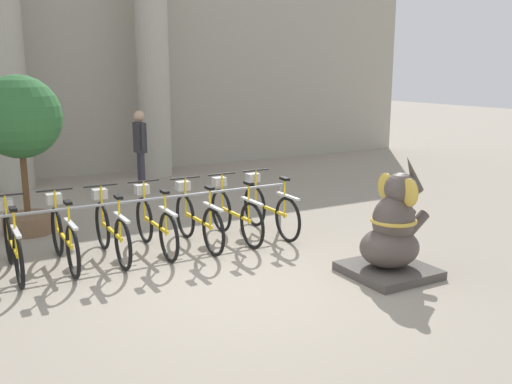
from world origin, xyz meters
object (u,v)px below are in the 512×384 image
at_px(bicycle_2, 64,236).
at_px(person_pedestrian, 140,143).
at_px(elephant_statue, 392,235).
at_px(bicycle_3, 111,230).
at_px(bicycle_5, 197,219).
at_px(bicycle_4, 155,224).
at_px(bicycle_1, 12,244).
at_px(potted_tree, 20,126).
at_px(bicycle_7, 269,208).
at_px(bicycle_6, 235,213).

distance_m(bicycle_2, person_pedestrian, 4.75).
bearing_deg(elephant_statue, bicycle_3, 141.06).
relative_size(bicycle_2, elephant_statue, 1.12).
bearing_deg(bicycle_5, bicycle_4, 174.28).
relative_size(bicycle_1, bicycle_5, 1.00).
relative_size(bicycle_3, potted_tree, 0.69).
relative_size(person_pedestrian, potted_tree, 0.69).
relative_size(bicycle_1, bicycle_3, 1.00).
height_order(bicycle_2, bicycle_7, same).
bearing_deg(bicycle_5, bicycle_1, 179.36).
distance_m(bicycle_4, bicycle_7, 1.90).
relative_size(bicycle_7, person_pedestrian, 1.00).
bearing_deg(bicycle_7, bicycle_6, -177.27).
distance_m(bicycle_6, elephant_statue, 2.57).
height_order(bicycle_3, elephant_statue, elephant_statue).
relative_size(bicycle_7, potted_tree, 0.69).
relative_size(bicycle_4, person_pedestrian, 1.00).
xyz_separation_m(bicycle_7, person_pedestrian, (-0.78, 4.05, 0.63)).
bearing_deg(bicycle_2, bicycle_4, 0.41).
bearing_deg(elephant_statue, bicycle_5, 125.75).
height_order(bicycle_5, elephant_statue, elephant_statue).
relative_size(bicycle_5, bicycle_7, 1.00).
distance_m(bicycle_5, potted_tree, 3.15).
bearing_deg(bicycle_3, bicycle_5, -2.41).
height_order(bicycle_1, bicycle_4, same).
xyz_separation_m(bicycle_3, elephant_statue, (2.94, -2.38, 0.12)).
bearing_deg(bicycle_3, potted_tree, 113.32).
bearing_deg(bicycle_4, bicycle_7, -0.11).
bearing_deg(bicycle_6, bicycle_1, -179.97).
height_order(bicycle_6, person_pedestrian, person_pedestrian).
height_order(bicycle_5, bicycle_6, same).
bearing_deg(potted_tree, bicycle_3, -66.68).
bearing_deg(bicycle_1, bicycle_2, 2.36).
height_order(bicycle_4, bicycle_7, same).
bearing_deg(bicycle_4, potted_tree, 127.48).
distance_m(bicycle_1, elephant_statue, 4.82).
xyz_separation_m(bicycle_4, person_pedestrian, (1.13, 4.05, 0.63)).
height_order(bicycle_1, bicycle_6, same).
bearing_deg(bicycle_7, potted_tree, 150.44).
height_order(bicycle_4, bicycle_6, same).
relative_size(bicycle_3, person_pedestrian, 1.00).
relative_size(bicycle_1, elephant_statue, 1.12).
distance_m(bicycle_2, bicycle_3, 0.63).
relative_size(bicycle_5, elephant_statue, 1.12).
relative_size(elephant_statue, potted_tree, 0.62).
bearing_deg(bicycle_2, bicycle_3, -0.08).
relative_size(bicycle_1, potted_tree, 0.69).
distance_m(bicycle_5, elephant_statue, 2.86).
distance_m(bicycle_6, person_pedestrian, 4.13).
xyz_separation_m(bicycle_6, bicycle_7, (0.63, 0.03, 0.00)).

